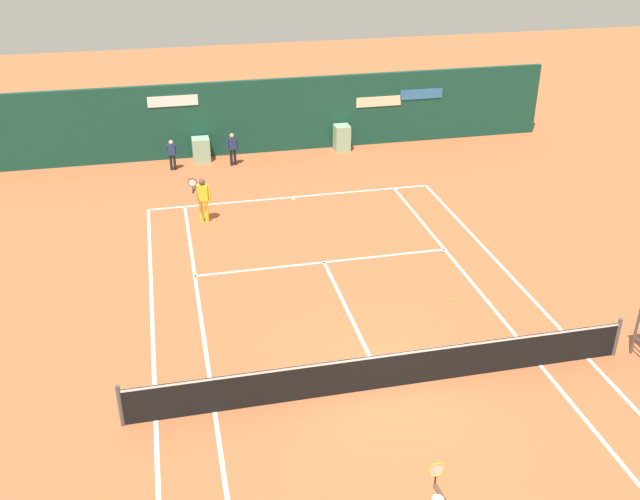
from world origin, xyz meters
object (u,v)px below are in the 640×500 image
(ball_kid_right_post, at_px, (172,153))
(tennis_ball_by_sideline, at_px, (452,300))
(ball_kid_centre_post, at_px, (232,147))
(player_on_baseline, at_px, (203,197))

(ball_kid_right_post, height_order, tennis_ball_by_sideline, ball_kid_right_post)
(ball_kid_centre_post, height_order, ball_kid_right_post, ball_kid_centre_post)
(player_on_baseline, distance_m, tennis_ball_by_sideline, 9.45)
(ball_kid_centre_post, relative_size, tennis_ball_by_sideline, 20.29)
(ball_kid_right_post, distance_m, tennis_ball_by_sideline, 14.25)
(ball_kid_centre_post, xyz_separation_m, ball_kid_right_post, (-2.47, -0.00, -0.06))
(ball_kid_right_post, bearing_deg, ball_kid_centre_post, -174.16)
(player_on_baseline, relative_size, ball_kid_right_post, 1.45)
(ball_kid_centre_post, bearing_deg, player_on_baseline, 64.58)
(ball_kid_right_post, xyz_separation_m, tennis_ball_by_sideline, (7.25, -12.25, -0.70))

